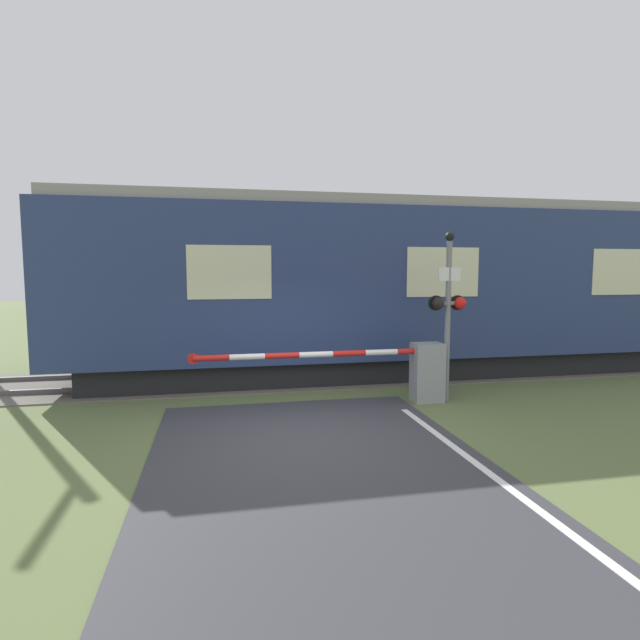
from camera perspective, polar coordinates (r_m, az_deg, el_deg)
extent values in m
plane|color=#5B6B3D|center=(8.21, -1.80, -13.01)|extent=(80.00, 80.00, 0.00)
cube|color=#666056|center=(12.39, -5.25, -6.53)|extent=(36.00, 3.20, 0.03)
cube|color=#595451|center=(11.68, -4.86, -6.96)|extent=(36.00, 0.08, 0.10)
cube|color=#595451|center=(13.08, -5.61, -5.60)|extent=(36.00, 0.08, 0.10)
cube|color=black|center=(13.24, 10.77, -4.56)|extent=(15.85, 2.62, 0.60)
cube|color=navy|center=(13.03, 10.93, 4.27)|extent=(17.22, 3.08, 3.47)
cube|color=gray|center=(13.12, 11.09, 12.39)|extent=(16.88, 2.84, 0.24)
cube|color=beige|center=(14.30, 31.36, 4.71)|extent=(1.72, 0.02, 1.11)
cube|color=beige|center=(11.61, 13.89, 5.34)|extent=(1.72, 0.02, 1.11)
cube|color=beige|center=(10.49, -10.28, 5.39)|extent=(1.72, 0.02, 1.11)
cube|color=gray|center=(10.30, 12.16, -5.87)|extent=(0.60, 0.44, 1.18)
cylinder|color=gray|center=(10.22, 12.21, -3.44)|extent=(0.16, 0.16, 0.18)
cylinder|color=red|center=(10.09, 10.51, -3.52)|extent=(0.65, 0.11, 0.11)
cylinder|color=white|center=(9.87, 7.00, -3.68)|extent=(0.65, 0.11, 0.11)
cylinder|color=red|center=(9.68, 3.33, -3.83)|extent=(0.65, 0.11, 0.11)
cylinder|color=white|center=(9.54, -0.46, -3.96)|extent=(0.65, 0.11, 0.11)
cylinder|color=red|center=(9.44, -4.36, -4.08)|extent=(0.65, 0.11, 0.11)
cylinder|color=white|center=(9.38, -8.32, -4.19)|extent=(0.65, 0.11, 0.11)
cylinder|color=red|center=(9.37, -12.31, -4.27)|extent=(0.65, 0.11, 0.11)
cylinder|color=red|center=(9.38, -14.31, -4.31)|extent=(0.20, 0.02, 0.20)
cylinder|color=gray|center=(10.28, 14.38, -0.25)|extent=(0.11, 0.11, 3.20)
cube|color=gray|center=(10.25, 14.43, 1.89)|extent=(0.59, 0.07, 0.07)
sphere|color=black|center=(10.10, 13.36, 1.86)|extent=(0.24, 0.24, 0.24)
sphere|color=red|center=(10.31, 15.73, 1.87)|extent=(0.24, 0.24, 0.24)
cylinder|color=black|center=(10.20, 13.10, 1.90)|extent=(0.30, 0.06, 0.30)
cylinder|color=black|center=(10.41, 15.45, 1.92)|extent=(0.30, 0.06, 0.30)
cube|color=white|center=(10.19, 14.61, 5.10)|extent=(0.46, 0.02, 0.27)
sphere|color=black|center=(10.25, 14.61, 9.25)|extent=(0.18, 0.18, 0.18)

